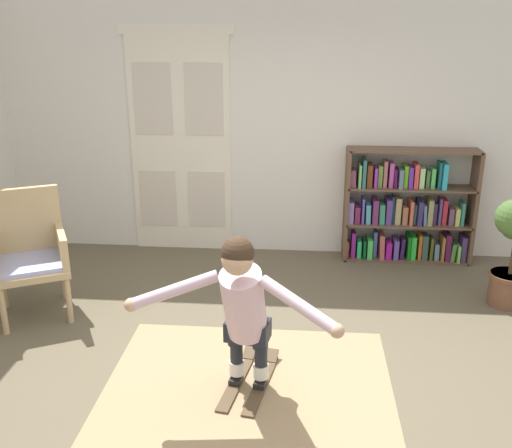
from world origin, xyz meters
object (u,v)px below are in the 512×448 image
Objects in this scene: wicker_chair at (29,251)px; skis_pair at (250,379)px; bookshelf at (405,211)px; person_skier at (243,303)px.

wicker_chair is 2.29m from skis_pair.
bookshelf is at bearing 59.58° from skis_pair.
skis_pair is at bearing 80.17° from person_skier.
bookshelf is 3.01m from person_skier.
person_skier is (1.99, -1.10, 0.13)m from wicker_chair.
bookshelf reaches higher than skis_pair.
bookshelf reaches higher than person_skier.
bookshelf is 2.90m from skis_pair.
skis_pair is 0.71m from person_skier.
wicker_chair is 2.28m from person_skier.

